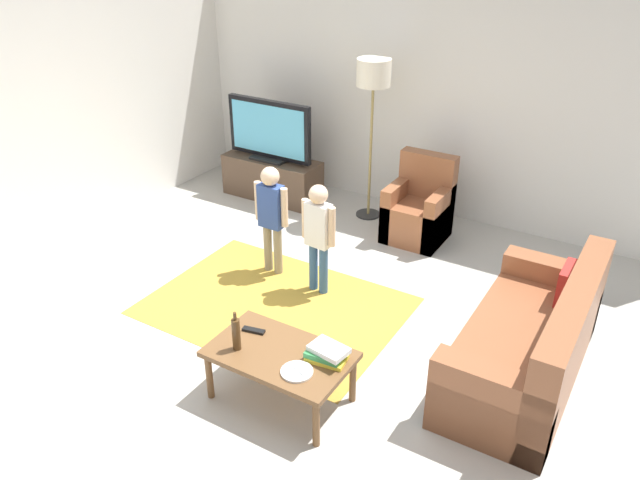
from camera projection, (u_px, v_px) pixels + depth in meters
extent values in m
plane|color=#B2ADA3|center=(283.00, 338.00, 5.22)|extent=(7.80, 7.80, 0.00)
cube|color=silver|center=(434.00, 94.00, 6.84)|extent=(6.00, 0.12, 2.70)
cube|color=silver|center=(16.00, 123.00, 5.95)|extent=(0.12, 6.00, 2.70)
cube|color=#B28C33|center=(275.00, 306.00, 5.63)|extent=(2.20, 1.60, 0.01)
cube|color=#4C3828|center=(272.00, 178.00, 7.61)|extent=(1.20, 0.44, 0.50)
cube|color=black|center=(270.00, 191.00, 7.64)|extent=(1.10, 0.32, 0.03)
cube|color=black|center=(271.00, 158.00, 7.47)|extent=(0.44, 0.28, 0.03)
cube|color=black|center=(269.00, 129.00, 7.30)|extent=(1.10, 0.07, 0.68)
cube|color=#59B2D8|center=(268.00, 130.00, 7.27)|extent=(1.00, 0.01, 0.58)
cube|color=brown|center=(521.00, 352.00, 4.72)|extent=(0.80, 1.80, 0.42)
cube|color=brown|center=(568.00, 341.00, 4.48)|extent=(0.20, 1.80, 0.86)
cube|color=brown|center=(489.00, 408.00, 4.08)|extent=(0.80, 0.20, 0.60)
cube|color=brown|center=(549.00, 292.00, 5.28)|extent=(0.80, 0.20, 0.60)
cube|color=#B22823|center=(567.00, 285.00, 4.90)|extent=(0.10, 0.32, 0.32)
cube|color=brown|center=(417.00, 221.00, 6.67)|extent=(0.60, 0.60, 0.42)
cube|color=brown|center=(427.00, 193.00, 6.72)|extent=(0.60, 0.16, 0.90)
cube|color=brown|center=(397.00, 208.00, 6.74)|extent=(0.12, 0.60, 0.60)
cube|color=brown|center=(439.00, 218.00, 6.52)|extent=(0.12, 0.60, 0.60)
cylinder|color=#262626|center=(368.00, 214.00, 7.27)|extent=(0.28, 0.28, 0.02)
cylinder|color=#99844C|center=(371.00, 153.00, 6.92)|extent=(0.03, 0.03, 1.50)
cylinder|color=silver|center=(374.00, 72.00, 6.50)|extent=(0.36, 0.36, 0.28)
cylinder|color=gray|center=(268.00, 247.00, 6.09)|extent=(0.08, 0.08, 0.49)
cylinder|color=gray|center=(278.00, 250.00, 6.03)|extent=(0.08, 0.08, 0.49)
cube|color=#2D478C|center=(271.00, 206.00, 5.84)|extent=(0.23, 0.13, 0.42)
sphere|color=beige|center=(270.00, 176.00, 5.70)|extent=(0.18, 0.18, 0.18)
cylinder|color=beige|center=(258.00, 200.00, 5.90)|extent=(0.07, 0.07, 0.38)
cylinder|color=beige|center=(284.00, 208.00, 5.77)|extent=(0.07, 0.07, 0.38)
cylinder|color=#33598C|center=(313.00, 266.00, 5.78)|extent=(0.08, 0.08, 0.48)
cylinder|color=#33598C|center=(323.00, 270.00, 5.72)|extent=(0.08, 0.08, 0.48)
cube|color=white|center=(318.00, 225.00, 5.54)|extent=(0.24, 0.15, 0.41)
sphere|color=beige|center=(318.00, 194.00, 5.41)|extent=(0.17, 0.17, 0.17)
cylinder|color=beige|center=(305.00, 218.00, 5.61)|extent=(0.06, 0.06, 0.37)
cylinder|color=beige|center=(332.00, 227.00, 5.46)|extent=(0.06, 0.06, 0.37)
cube|color=brown|center=(280.00, 354.00, 4.40)|extent=(1.00, 0.60, 0.04)
cylinder|color=brown|center=(209.00, 376.00, 4.51)|extent=(0.05, 0.05, 0.38)
cylinder|color=brown|center=(316.00, 423.00, 4.10)|extent=(0.05, 0.05, 0.38)
cylinder|color=brown|center=(251.00, 340.00, 4.89)|extent=(0.05, 0.05, 0.38)
cylinder|color=brown|center=(353.00, 380.00, 4.48)|extent=(0.05, 0.05, 0.38)
cube|color=yellow|center=(327.00, 358.00, 4.31)|extent=(0.29, 0.21, 0.03)
cube|color=#388C4C|center=(325.00, 354.00, 4.30)|extent=(0.26, 0.19, 0.04)
cube|color=white|center=(329.00, 349.00, 4.28)|extent=(0.28, 0.21, 0.04)
cylinder|color=#4C3319|center=(236.00, 334.00, 4.37)|extent=(0.06, 0.06, 0.24)
cylinder|color=#4C3319|center=(235.00, 316.00, 4.30)|extent=(0.02, 0.02, 0.06)
cube|color=black|center=(254.00, 330.00, 4.60)|extent=(0.18, 0.08, 0.02)
cylinder|color=white|center=(297.00, 372.00, 4.19)|extent=(0.22, 0.22, 0.02)
cube|color=silver|center=(299.00, 371.00, 4.18)|extent=(0.14, 0.06, 0.01)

